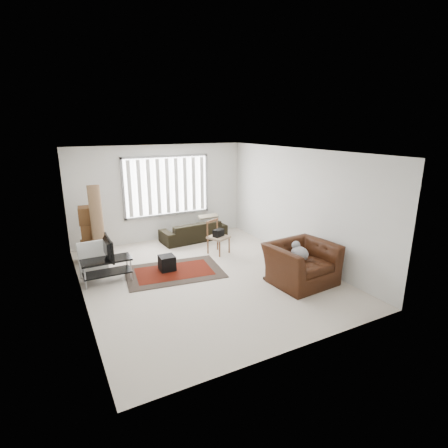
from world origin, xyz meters
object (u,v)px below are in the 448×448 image
object	(u,v)px
tv_stand	(107,265)
moving_boxes	(92,236)
side_chair	(218,235)
sofa	(194,228)
armchair	(301,261)

from	to	relation	value
tv_stand	moving_boxes	bearing A→B (deg)	93.20
tv_stand	side_chair	distance (m)	2.89
tv_stand	sofa	size ratio (longest dim) A/B	0.54
tv_stand	side_chair	world-z (taller)	side_chair
armchair	tv_stand	bearing A→B (deg)	147.31
tv_stand	sofa	bearing A→B (deg)	32.63
sofa	armchair	world-z (taller)	armchair
sofa	moving_boxes	bearing A→B (deg)	2.76
sofa	side_chair	xyz separation A→B (m)	(0.14, -1.29, 0.12)
tv_stand	moving_boxes	distance (m)	1.43
moving_boxes	side_chair	distance (m)	3.08
moving_boxes	sofa	bearing A→B (deg)	6.94
sofa	armchair	xyz separation A→B (m)	(0.88, -3.67, 0.13)
sofa	side_chair	distance (m)	1.30
moving_boxes	armchair	bearing A→B (deg)	-42.19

